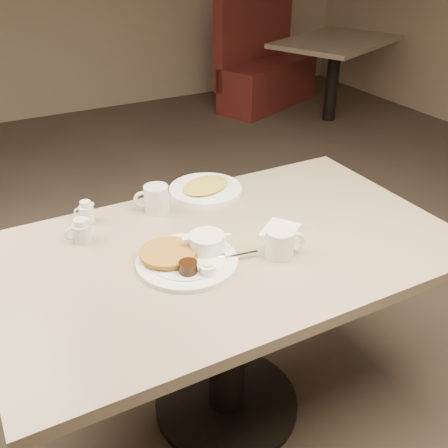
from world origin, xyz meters
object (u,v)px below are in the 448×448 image
main_plate (188,255)px  booth_back_right (271,66)px  coffee_mug_near (281,243)px  creamer_left (81,231)px  coffee_mug_far (156,199)px  creamer_right (86,212)px  hash_plate (206,188)px  diner_table (227,287)px

main_plate → booth_back_right: booth_back_right is taller
main_plate → coffee_mug_near: bearing=-21.3°
creamer_left → coffee_mug_far: bearing=14.5°
creamer_right → hash_plate: creamer_right is taller
creamer_left → creamer_right: same height
diner_table → hash_plate: (0.12, 0.39, 0.18)m
diner_table → creamer_left: creamer_left is taller
coffee_mug_near → booth_back_right: booth_back_right is taller
diner_table → coffee_mug_far: 0.41m
main_plate → booth_back_right: size_ratio=0.24×
coffee_mug_near → hash_plate: size_ratio=0.37×
diner_table → coffee_mug_far: size_ratio=11.00×
coffee_mug_near → coffee_mug_far: size_ratio=1.02×
diner_table → coffee_mug_near: 0.28m
creamer_right → hash_plate: bearing=2.6°
coffee_mug_near → coffee_mug_far: coffee_mug_far is taller
creamer_right → booth_back_right: booth_back_right is taller
coffee_mug_far → booth_back_right: 3.78m
diner_table → booth_back_right: booth_back_right is taller
creamer_right → main_plate: bearing=-62.1°
coffee_mug_far → creamer_left: 0.30m
hash_plate → coffee_mug_near: bearing=-89.5°
coffee_mug_near → creamer_right: (-0.48, 0.50, -0.01)m
diner_table → creamer_left: bearing=148.4°
main_plate → booth_back_right: 4.07m
creamer_left → booth_back_right: booth_back_right is taller
diner_table → creamer_left: 0.52m
coffee_mug_far → hash_plate: size_ratio=0.36×
booth_back_right → hash_plate: bearing=-127.0°
diner_table → hash_plate: size_ratio=3.99×
coffee_mug_far → hash_plate: (0.23, 0.06, -0.04)m
coffee_mug_far → booth_back_right: booth_back_right is taller
main_plate → hash_plate: main_plate is taller
creamer_right → hash_plate: (0.47, 0.02, -0.02)m
creamer_left → creamer_right: bearing=67.3°
diner_table → creamer_right: bearing=134.1°
coffee_mug_near → creamer_left: coffee_mug_near is taller
main_plate → creamer_right: creamer_right is taller
coffee_mug_near → creamer_left: 0.65m
diner_table → creamer_right: creamer_right is taller
main_plate → hash_plate: size_ratio=1.09×
hash_plate → diner_table: bearing=-106.6°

